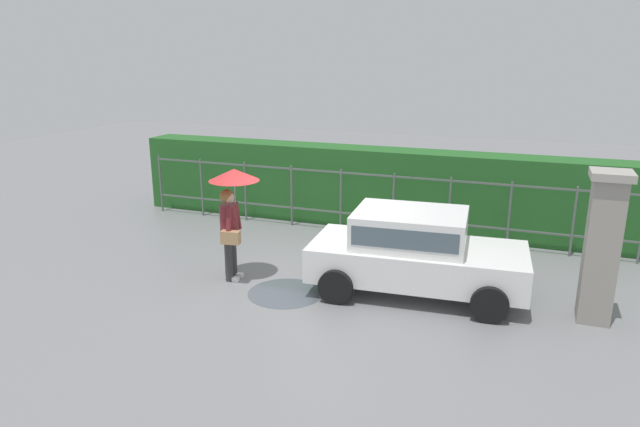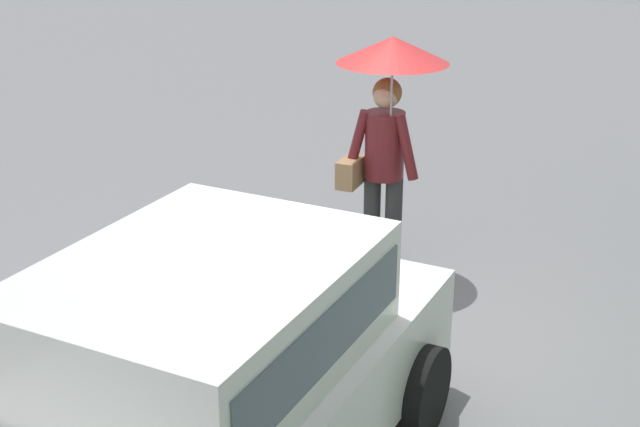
% 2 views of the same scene
% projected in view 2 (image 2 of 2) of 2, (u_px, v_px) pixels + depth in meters
% --- Properties ---
extents(ground_plane, '(40.00, 40.00, 0.00)m').
position_uv_depth(ground_plane, '(351.00, 364.00, 6.28)').
color(ground_plane, slate).
extents(car, '(3.83, 2.08, 1.48)m').
position_uv_depth(car, '(198.00, 382.00, 4.59)').
color(car, white).
rests_on(car, ground).
extents(pedestrian, '(0.92, 0.92, 2.10)m').
position_uv_depth(pedestrian, '(387.00, 103.00, 7.19)').
color(pedestrian, '#333333').
rests_on(pedestrian, ground).
extents(puddle_near, '(1.35, 1.35, 0.00)m').
position_uv_depth(puddle_near, '(282.00, 316.00, 6.96)').
color(puddle_near, '#4C545B').
rests_on(puddle_near, ground).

